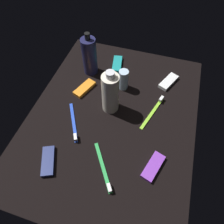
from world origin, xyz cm
name	(u,v)px	position (x,y,z in cm)	size (l,w,h in cm)	color
ground_plane	(112,117)	(0.00, 0.00, -0.60)	(84.00, 64.00, 1.20)	black
lotion_bottle	(90,56)	(-21.42, -16.76, 8.69)	(6.29, 6.29, 19.79)	#1D1E45
bodywash_bottle	(110,93)	(-4.09, -1.91, 8.89)	(6.46, 6.46, 19.39)	silver
deodorant_stick	(122,79)	(-16.16, -0.45, 4.61)	(4.05, 4.05, 9.23)	silver
toothbrush_blue	(74,124)	(7.93, -12.80, 0.61)	(16.19, 10.04, 2.10)	blue
toothbrush_green	(104,169)	(21.42, 3.74, 0.61)	(15.54, 11.14, 2.10)	green
toothbrush_lime	(154,110)	(-7.24, 15.10, 0.61)	(17.54, 6.53, 2.10)	#8CD133
snack_bar_purple	(153,167)	(15.68, 19.17, 0.75)	(10.40, 4.00, 1.50)	purple
snack_bar_teal	(117,64)	(-28.78, -6.34, 0.75)	(10.40, 4.00, 1.50)	teal
snack_bar_white	(168,82)	(-24.57, 18.49, 0.75)	(10.40, 4.00, 1.50)	white
snack_bar_navy	(48,161)	(24.26, -15.10, 0.75)	(10.40, 4.00, 1.50)	navy
snack_bar_orange	(85,88)	(-10.03, -15.49, 0.75)	(10.40, 4.00, 1.50)	orange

